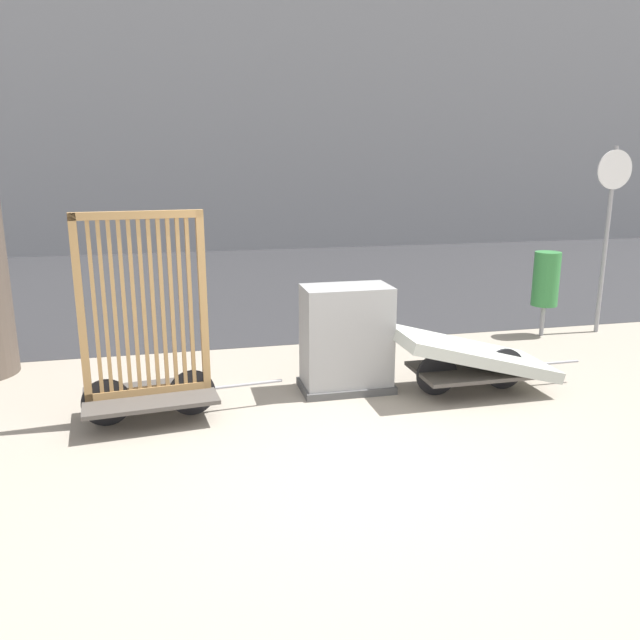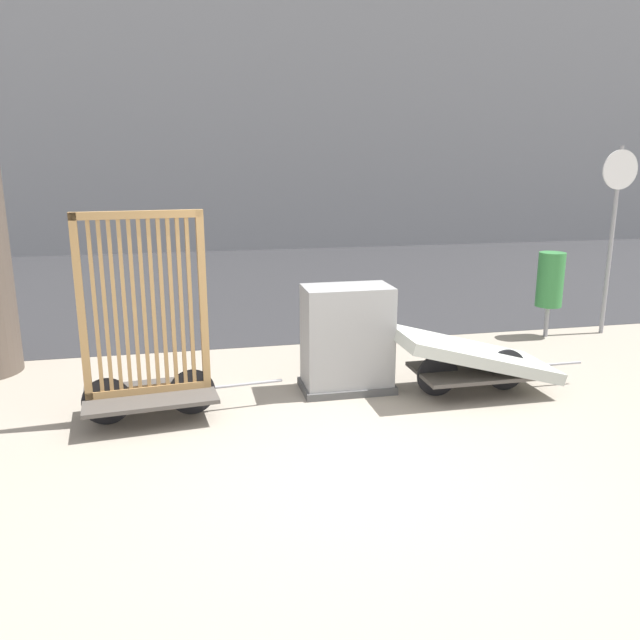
{
  "view_description": "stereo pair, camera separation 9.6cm",
  "coord_description": "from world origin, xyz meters",
  "px_view_note": "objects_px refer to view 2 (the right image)",
  "views": [
    {
      "loc": [
        -1.37,
        -4.38,
        2.41
      ],
      "look_at": [
        0.0,
        1.46,
        0.9
      ],
      "focal_mm": 35.0,
      "sensor_mm": 36.0,
      "label": 1
    },
    {
      "loc": [
        -1.28,
        -4.4,
        2.41
      ],
      "look_at": [
        0.0,
        1.46,
        0.9
      ],
      "focal_mm": 35.0,
      "sensor_mm": 36.0,
      "label": 2
    }
  ],
  "objects_px": {
    "trash_bin": "(550,280)",
    "sign_post": "(614,216)",
    "utility_cabinet": "(347,342)",
    "bike_cart_with_mattress": "(473,357)",
    "bike_cart_with_bedframe": "(147,348)"
  },
  "relations": [
    {
      "from": "trash_bin",
      "to": "sign_post",
      "type": "relative_size",
      "value": 0.46
    },
    {
      "from": "bike_cart_with_bedframe",
      "to": "utility_cabinet",
      "type": "bearing_deg",
      "value": 4.6
    },
    {
      "from": "utility_cabinet",
      "to": "sign_post",
      "type": "bearing_deg",
      "value": 19.16
    },
    {
      "from": "bike_cart_with_mattress",
      "to": "utility_cabinet",
      "type": "distance_m",
      "value": 1.36
    },
    {
      "from": "trash_bin",
      "to": "sign_post",
      "type": "height_order",
      "value": "sign_post"
    },
    {
      "from": "bike_cart_with_mattress",
      "to": "trash_bin",
      "type": "xyz_separation_m",
      "value": [
        2.04,
        1.86,
        0.42
      ]
    },
    {
      "from": "trash_bin",
      "to": "sign_post",
      "type": "xyz_separation_m",
      "value": [
        0.9,
        -0.01,
        0.88
      ]
    },
    {
      "from": "utility_cabinet",
      "to": "sign_post",
      "type": "xyz_separation_m",
      "value": [
        4.24,
        1.47,
        1.17
      ]
    },
    {
      "from": "bike_cart_with_mattress",
      "to": "sign_post",
      "type": "relative_size",
      "value": 0.82
    },
    {
      "from": "bike_cart_with_bedframe",
      "to": "utility_cabinet",
      "type": "relative_size",
      "value": 1.73
    },
    {
      "from": "bike_cart_with_bedframe",
      "to": "utility_cabinet",
      "type": "xyz_separation_m",
      "value": [
        2.05,
        0.38,
        -0.18
      ]
    },
    {
      "from": "utility_cabinet",
      "to": "trash_bin",
      "type": "height_order",
      "value": "trash_bin"
    },
    {
      "from": "utility_cabinet",
      "to": "trash_bin",
      "type": "bearing_deg",
      "value": 23.93
    },
    {
      "from": "utility_cabinet",
      "to": "sign_post",
      "type": "height_order",
      "value": "sign_post"
    },
    {
      "from": "bike_cart_with_bedframe",
      "to": "bike_cart_with_mattress",
      "type": "bearing_deg",
      "value": -5.92
    }
  ]
}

